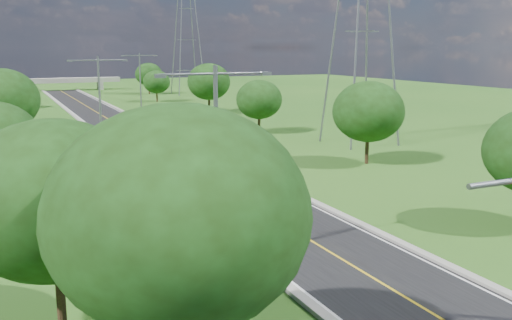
{
  "coord_description": "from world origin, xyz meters",
  "views": [
    {
      "loc": [
        -15.74,
        -13.79,
        10.83
      ],
      "look_at": [
        0.83,
        22.18,
        3.0
      ],
      "focal_mm": 40.0,
      "sensor_mm": 36.0,
      "label": 1
    }
  ],
  "objects": [
    {
      "name": "road",
      "position": [
        0.0,
        66.0,
        0.03
      ],
      "size": [
        8.0,
        150.0,
        0.06
      ],
      "primitive_type": "cube",
      "color": "black",
      "rests_on": "ground"
    },
    {
      "name": "curb_left",
      "position": [
        -4.25,
        66.0,
        0.11
      ],
      "size": [
        0.5,
        150.0,
        0.22
      ],
      "primitive_type": "cube",
      "color": "gray",
      "rests_on": "ground"
    },
    {
      "name": "tree_la",
      "position": [
        -14.0,
        8.0,
        5.27
      ],
      "size": [
        7.14,
        7.14,
        8.3
      ],
      "color": "black",
      "rests_on": "ground"
    },
    {
      "name": "curb_right",
      "position": [
        4.25,
        66.0,
        0.11
      ],
      "size": [
        0.5,
        150.0,
        0.22
      ],
      "primitive_type": "cube",
      "color": "gray",
      "rests_on": "ground"
    },
    {
      "name": "tree_lf",
      "position": [
        -11.0,
        2.0,
        5.89
      ],
      "size": [
        7.98,
        7.98,
        9.28
      ],
      "color": "black",
      "rests_on": "ground"
    },
    {
      "name": "overpass",
      "position": [
        0.0,
        140.0,
        2.41
      ],
      "size": [
        30.0,
        3.0,
        3.2
      ],
      "color": "gray",
      "rests_on": "ground"
    },
    {
      "name": "speed_limit_sign",
      "position": [
        5.2,
        37.98,
        1.6
      ],
      "size": [
        0.55,
        0.09,
        2.4
      ],
      "color": "slate",
      "rests_on": "ground"
    },
    {
      "name": "power_tower_near",
      "position": [
        22.0,
        40.0,
        14.01
      ],
      "size": [
        9.0,
        6.4,
        28.0
      ],
      "color": "slate",
      "rests_on": "ground"
    },
    {
      "name": "bus_inbound",
      "position": [
        -0.92,
        31.47,
        1.4
      ],
      "size": [
        2.66,
        9.72,
        2.68
      ],
      "primitive_type": "imported",
      "rotation": [
        0.0,
        0.0,
        0.04
      ],
      "color": "white",
      "rests_on": "road"
    },
    {
      "name": "tree_lc",
      "position": [
        -15.0,
        50.0,
        5.58
      ],
      "size": [
        7.56,
        7.56,
        8.79
      ],
      "color": "black",
      "rests_on": "ground"
    },
    {
      "name": "ground",
      "position": [
        0.0,
        60.0,
        0.0
      ],
      "size": [
        260.0,
        260.0,
        0.0
      ],
      "primitive_type": "plane",
      "color": "#255518",
      "rests_on": "ground"
    },
    {
      "name": "bus_outbound",
      "position": [
        1.54,
        36.41,
        1.42
      ],
      "size": [
        2.71,
        9.88,
        2.73
      ],
      "primitive_type": "imported",
      "rotation": [
        0.0,
        0.0,
        3.1
      ],
      "color": "white",
      "rests_on": "road"
    },
    {
      "name": "power_tower_far",
      "position": [
        26.0,
        115.0,
        14.01
      ],
      "size": [
        9.0,
        6.4,
        28.0
      ],
      "color": "slate",
      "rests_on": "ground"
    },
    {
      "name": "streetlight_near_left",
      "position": [
        -6.0,
        12.0,
        5.94
      ],
      "size": [
        5.9,
        0.25,
        10.0
      ],
      "color": "slate",
      "rests_on": "ground"
    },
    {
      "name": "tree_rd",
      "position": [
        17.0,
        76.0,
        5.27
      ],
      "size": [
        7.14,
        7.14,
        8.3
      ],
      "color": "black",
      "rests_on": "ground"
    },
    {
      "name": "tree_rb",
      "position": [
        16.0,
        30.0,
        4.95
      ],
      "size": [
        6.72,
        6.72,
        7.82
      ],
      "color": "black",
      "rests_on": "ground"
    },
    {
      "name": "streetlight_mid_left",
      "position": [
        -6.0,
        45.0,
        5.94
      ],
      "size": [
        5.9,
        0.25,
        10.0
      ],
      "color": "slate",
      "rests_on": "ground"
    },
    {
      "name": "tree_rc",
      "position": [
        15.0,
        52.0,
        4.33
      ],
      "size": [
        5.88,
        5.88,
        6.84
      ],
      "color": "black",
      "rests_on": "ground"
    },
    {
      "name": "tree_re",
      "position": [
        14.5,
        100.0,
        4.02
      ],
      "size": [
        5.46,
        5.46,
        6.35
      ],
      "color": "black",
      "rests_on": "ground"
    },
    {
      "name": "streetlight_far_right",
      "position": [
        6.0,
        78.0,
        5.94
      ],
      "size": [
        5.9,
        0.25,
        10.0
      ],
      "color": "slate",
      "rests_on": "ground"
    },
    {
      "name": "tree_le",
      "position": [
        -14.5,
        98.0,
        4.33
      ],
      "size": [
        5.88,
        5.88,
        6.84
      ],
      "color": "black",
      "rests_on": "ground"
    },
    {
      "name": "tree_rf",
      "position": [
        18.0,
        120.0,
        4.64
      ],
      "size": [
        6.3,
        6.3,
        7.33
      ],
      "color": "black",
      "rests_on": "ground"
    }
  ]
}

